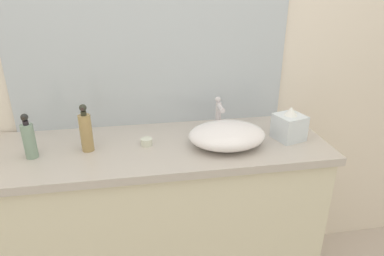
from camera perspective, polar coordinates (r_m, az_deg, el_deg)
The scene contains 9 objects.
bathroom_wall_rear at distance 1.70m, azimuth -5.92°, elevation 13.75°, with size 6.00×0.06×2.60m, color silver.
vanity_counter at distance 1.78m, azimuth -5.15°, elevation -16.05°, with size 1.54×0.53×0.91m.
wall_mirror_panel at distance 1.64m, azimuth -7.34°, elevation 19.85°, with size 1.35×0.01×1.15m, color #B2BCC6.
sink_basin at distance 1.50m, azimuth 5.96°, elevation -1.21°, with size 0.34×0.27×0.10m, color white.
faucet at distance 1.63m, azimuth 4.58°, elevation 2.61°, with size 0.03×0.11×0.17m.
soap_dispenser at distance 1.51m, azimuth -17.57°, elevation -0.49°, with size 0.05×0.05×0.21m.
lotion_bottle at distance 1.53m, azimuth -25.96°, elevation -1.72°, with size 0.05×0.05×0.20m.
tissue_box at distance 1.62m, azimuth 16.21°, elevation 0.41°, with size 0.15×0.15×0.16m.
candle_jar at distance 1.53m, azimuth -7.72°, elevation -2.35°, with size 0.05×0.05×0.03m, color silver.
Camera 1 is at (-0.11, -0.94, 1.58)m, focal length 31.39 mm.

